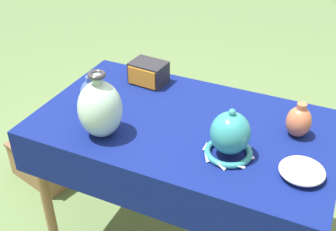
# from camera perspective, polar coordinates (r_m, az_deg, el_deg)

# --- Properties ---
(display_table) EXTENTS (1.18, 0.69, 0.68)m
(display_table) POSITION_cam_1_polar(r_m,az_deg,el_deg) (1.69, 2.13, -3.06)
(display_table) COLOR olive
(display_table) RESTS_ON ground_plane
(vase_tall_bulbous) EXTENTS (0.16, 0.16, 0.26)m
(vase_tall_bulbous) POSITION_cam_1_polar(r_m,az_deg,el_deg) (1.55, -9.18, 0.94)
(vase_tall_bulbous) COLOR #A8CCB7
(vase_tall_bulbous) RESTS_ON display_table
(vase_dome_bell) EXTENTS (0.18, 0.18, 0.19)m
(vase_dome_bell) POSITION_cam_1_polar(r_m,az_deg,el_deg) (1.46, 8.38, -2.82)
(vase_dome_bell) COLOR teal
(vase_dome_bell) RESTS_ON display_table
(mosaic_tile_box) EXTENTS (0.17, 0.13, 0.10)m
(mosaic_tile_box) POSITION_cam_1_polar(r_m,az_deg,el_deg) (1.92, -2.67, 5.81)
(mosaic_tile_box) COLOR #232328
(mosaic_tile_box) RESTS_ON display_table
(bowl_shallow_ivory) EXTENTS (0.15, 0.15, 0.05)m
(bowl_shallow_ivory) POSITION_cam_1_polar(r_m,az_deg,el_deg) (1.46, 17.70, -7.14)
(bowl_shallow_ivory) COLOR white
(bowl_shallow_ivory) RESTS_ON display_table
(jar_round_cobalt) EXTENTS (0.09, 0.09, 0.15)m
(jar_round_cobalt) POSITION_cam_1_polar(r_m,az_deg,el_deg) (1.74, -10.31, 2.87)
(jar_round_cobalt) COLOR #3851A8
(jar_round_cobalt) RESTS_ON display_table
(jar_round_terracotta) EXTENTS (0.09, 0.09, 0.14)m
(jar_round_terracotta) POSITION_cam_1_polar(r_m,az_deg,el_deg) (1.63, 17.29, -0.75)
(jar_round_terracotta) COLOR #BC6642
(jar_round_terracotta) RESTS_ON display_table
(wooden_crate) EXTENTS (0.43, 0.39, 0.21)m
(wooden_crate) POSITION_cam_1_polar(r_m,az_deg,el_deg) (2.48, -15.80, -5.45)
(wooden_crate) COLOR olive
(wooden_crate) RESTS_ON ground_plane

